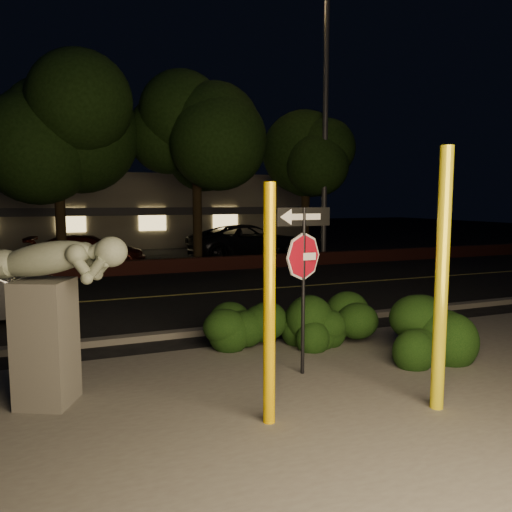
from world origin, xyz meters
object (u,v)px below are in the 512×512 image
Objects in this scene: sculpture at (47,302)px; streetlight at (320,103)px; signpost at (304,257)px; yellow_pole_right at (442,281)px; parked_car_dark at (250,242)px; parked_car_darkred at (88,251)px; yellow_pole_left at (269,306)px.

sculpture is 0.20× the size of streetlight.
yellow_pole_right is at bearing -60.13° from signpost.
sculpture is 0.40× the size of parked_car_dark.
parked_car_dark is (3.54, 15.74, -0.86)m from yellow_pole_right.
signpost is at bearing 21.90° from sculpture.
yellow_pole_right is 15.68m from parked_car_darkred.
parked_car_dark is at bearing 69.82° from yellow_pole_left.
parked_car_darkred is 0.80× the size of parked_car_dark.
yellow_pole_right reaches higher than parked_car_dark.
streetlight is at bearing -96.33° from parked_car_darkred.
streetlight is (5.54, 13.21, 4.79)m from yellow_pole_right.
yellow_pole_left is at bearing 156.49° from parked_car_dark.
parked_car_dark is (8.00, 13.83, -0.57)m from sculpture.
streetlight is at bearing 73.39° from sculpture.
yellow_pole_right reaches higher than signpost.
signpost is 14.76m from parked_car_dark.
sculpture is 15.92m from streetlight.
parked_car_dark is at bearing 84.88° from sculpture.
streetlight reaches higher than signpost.
yellow_pole_right is 1.30× the size of signpost.
streetlight is at bearing 60.48° from signpost.
yellow_pole_left is 2.81m from sculpture.
parked_car_darkred is (-2.28, 13.58, -1.14)m from signpost.
yellow_pole_right is at bearing -97.89° from streetlight.
streetlight reaches higher than sculpture.
yellow_pole_right is 0.60× the size of parked_car_dark.
sculpture reaches higher than parked_car_dark.
streetlight is 1.98× the size of parked_car_dark.
yellow_pole_left is at bearing 169.12° from yellow_pole_right.
yellow_pole_right reaches higher than sculpture.
sculpture is at bearing 156.79° from yellow_pole_right.
streetlight reaches higher than parked_car_dark.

